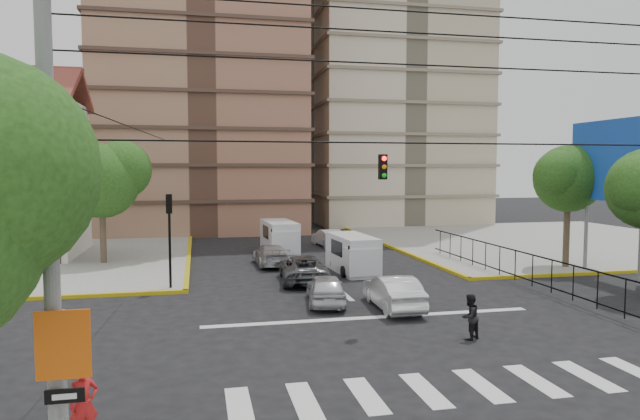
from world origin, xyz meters
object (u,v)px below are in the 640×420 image
object	(u,v)px
pedestrian_sw_corner	(84,404)
car_silver_front_left	(326,289)
van_right_lane	(354,255)
pedestrian_crosswalk	(470,317)
traffic_light_nw	(169,225)
district_sign	(64,362)
van_left_lane	(280,238)
car_white_front_right	(393,292)

from	to	relation	value
pedestrian_sw_corner	car_silver_front_left	bearing A→B (deg)	26.63
van_right_lane	pedestrian_crosswalk	size ratio (longest dim) A/B	3.01
van_right_lane	traffic_light_nw	bearing A→B (deg)	-168.61
district_sign	traffic_light_nw	bearing A→B (deg)	86.64
van_left_lane	car_white_front_right	world-z (taller)	van_left_lane
car_white_front_right	district_sign	bearing A→B (deg)	50.29
pedestrian_sw_corner	pedestrian_crosswalk	bearing A→B (deg)	-3.86
van_left_lane	pedestrian_sw_corner	world-z (taller)	van_left_lane
pedestrian_sw_corner	van_right_lane	bearing A→B (deg)	29.91
traffic_light_nw	car_silver_front_left	distance (m)	8.10
van_right_lane	car_white_front_right	world-z (taller)	van_right_lane
pedestrian_sw_corner	pedestrian_crosswalk	distance (m)	12.42
district_sign	van_right_lane	size ratio (longest dim) A/B	0.69
car_white_front_right	pedestrian_crosswalk	size ratio (longest dim) A/B	2.73
van_right_lane	van_left_lane	xyz separation A→B (m)	(-2.91, 8.08, 0.05)
traffic_light_nw	van_left_lane	distance (m)	12.79
pedestrian_crosswalk	district_sign	bearing A→B (deg)	3.72
car_white_front_right	pedestrian_sw_corner	size ratio (longest dim) A/B	2.56
traffic_light_nw	district_sign	world-z (taller)	traffic_light_nw
district_sign	car_silver_front_left	world-z (taller)	district_sign
van_right_lane	pedestrian_sw_corner	distance (m)	20.85
van_left_lane	car_silver_front_left	distance (m)	14.76
van_left_lane	pedestrian_sw_corner	bearing A→B (deg)	-110.02
car_white_front_right	pedestrian_sw_corner	distance (m)	14.11
district_sign	pedestrian_crosswalk	world-z (taller)	district_sign
district_sign	car_silver_front_left	distance (m)	15.12
district_sign	pedestrian_crosswalk	xyz separation A→B (m)	(11.18, 7.07, -1.68)
pedestrian_sw_corner	van_left_lane	bearing A→B (deg)	44.08
car_white_front_right	pedestrian_sw_corner	xyz separation A→B (m)	(-10.11, -9.84, 0.28)
van_right_lane	pedestrian_crosswalk	bearing A→B (deg)	-91.26
van_left_lane	pedestrian_crosswalk	size ratio (longest dim) A/B	3.15
van_left_lane	district_sign	bearing A→B (deg)	-108.95
pedestrian_crosswalk	van_right_lane	bearing A→B (deg)	-116.12
district_sign	van_left_lane	world-z (taller)	district_sign
van_right_lane	pedestrian_crosswalk	distance (m)	12.59
car_silver_front_left	pedestrian_crosswalk	size ratio (longest dim) A/B	2.47
van_right_lane	car_silver_front_left	size ratio (longest dim) A/B	1.22
car_silver_front_left	pedestrian_sw_corner	size ratio (longest dim) A/B	2.31
van_right_lane	car_white_front_right	bearing A→B (deg)	-97.73
pedestrian_crosswalk	traffic_light_nw	bearing A→B (deg)	-72.99
district_sign	car_white_front_right	size ratio (longest dim) A/B	0.76
district_sign	van_left_lane	size ratio (longest dim) A/B	0.66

